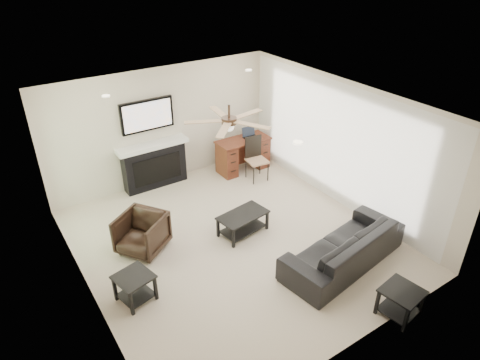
{
  "coord_description": "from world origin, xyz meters",
  "views": [
    {
      "loc": [
        -3.29,
        -5.14,
        4.7
      ],
      "look_at": [
        0.19,
        0.08,
        1.15
      ],
      "focal_mm": 32.0,
      "sensor_mm": 36.0,
      "label": 1
    }
  ],
  "objects_px": {
    "fireplace_unit": "(153,146)",
    "desk": "(243,155)",
    "armchair": "(142,233)",
    "coffee_table": "(243,223)",
    "sofa": "(344,247)"
  },
  "relations": [
    {
      "from": "fireplace_unit",
      "to": "desk",
      "type": "height_order",
      "value": "fireplace_unit"
    },
    {
      "from": "sofa",
      "to": "coffee_table",
      "type": "relative_size",
      "value": 2.52
    },
    {
      "from": "armchair",
      "to": "sofa",
      "type": "bearing_deg",
      "value": 16.06
    },
    {
      "from": "sofa",
      "to": "desk",
      "type": "bearing_deg",
      "value": -105.84
    },
    {
      "from": "armchair",
      "to": "desk",
      "type": "relative_size",
      "value": 0.62
    },
    {
      "from": "sofa",
      "to": "armchair",
      "type": "height_order",
      "value": "armchair"
    },
    {
      "from": "coffee_table",
      "to": "fireplace_unit",
      "type": "height_order",
      "value": "fireplace_unit"
    },
    {
      "from": "fireplace_unit",
      "to": "armchair",
      "type": "bearing_deg",
      "value": -119.84
    },
    {
      "from": "fireplace_unit",
      "to": "desk",
      "type": "distance_m",
      "value": 2.11
    },
    {
      "from": "armchair",
      "to": "fireplace_unit",
      "type": "relative_size",
      "value": 0.39
    },
    {
      "from": "armchair",
      "to": "desk",
      "type": "xyz_separation_m",
      "value": [
        3.08,
        1.49,
        0.04
      ]
    },
    {
      "from": "sofa",
      "to": "desk",
      "type": "xyz_separation_m",
      "value": [
        0.48,
        3.64,
        0.05
      ]
    },
    {
      "from": "fireplace_unit",
      "to": "desk",
      "type": "xyz_separation_m",
      "value": [
        1.98,
        -0.43,
        -0.57
      ]
    },
    {
      "from": "armchair",
      "to": "coffee_table",
      "type": "distance_m",
      "value": 1.79
    },
    {
      "from": "desk",
      "to": "coffee_table",
      "type": "bearing_deg",
      "value": -124.1
    }
  ]
}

